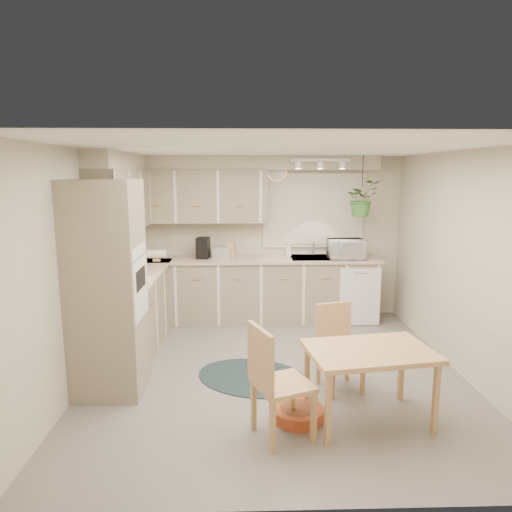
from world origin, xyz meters
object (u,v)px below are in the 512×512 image
at_px(chair_left, 283,381).
at_px(dining_table, 368,385).
at_px(chair_back, 341,349).
at_px(microwave, 346,247).
at_px(braided_rug, 253,377).
at_px(pet_bed, 298,413).

bearing_deg(chair_left, dining_table, 83.53).
relative_size(chair_left, chair_back, 1.13).
xyz_separation_m(chair_left, chair_back, (0.65, 0.81, -0.05)).
xyz_separation_m(chair_left, microwave, (1.16, 2.94, 0.63)).
bearing_deg(braided_rug, dining_table, -41.73).
distance_m(chair_left, braided_rug, 1.22).
xyz_separation_m(braided_rug, microwave, (1.39, 1.84, 1.11)).
height_order(dining_table, chair_left, chair_left).
bearing_deg(braided_rug, pet_bed, -65.60).
bearing_deg(microwave, pet_bed, -112.72).
height_order(chair_back, pet_bed, chair_back).
relative_size(dining_table, braided_rug, 0.87).
relative_size(chair_left, pet_bed, 2.10).
bearing_deg(chair_left, microwave, 136.54).
bearing_deg(chair_back, microwave, -118.75).
relative_size(chair_back, microwave, 1.67).
xyz_separation_m(dining_table, pet_bed, (-0.61, 0.04, -0.28)).
height_order(chair_back, braided_rug, chair_back).
xyz_separation_m(chair_back, braided_rug, (-0.88, 0.28, -0.42)).
bearing_deg(braided_rug, microwave, 53.00).
height_order(dining_table, chair_back, chair_back).
bearing_deg(chair_back, braided_rug, -33.21).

